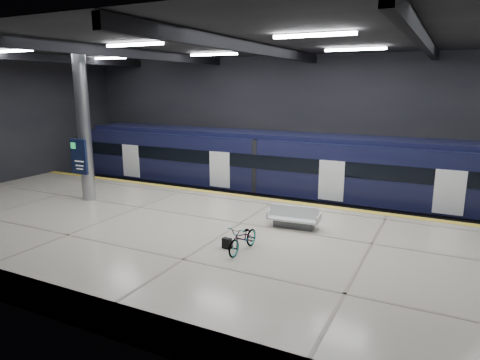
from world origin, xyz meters
The scene contains 10 objects.
ground centered at (0.00, 0.00, 0.00)m, with size 30.00×30.00×0.00m, color black.
room_shell centered at (0.00, 0.00, 5.72)m, with size 30.10×16.10×8.05m.
platform centered at (0.00, -2.50, 0.55)m, with size 30.00×11.00×1.10m, color #B9B39C.
safety_strip centered at (0.00, 2.75, 1.11)m, with size 30.00×0.40×0.01m, color gold.
rails centered at (0.00, 5.50, 0.08)m, with size 30.00×1.52×0.16m.
train centered at (1.02, 5.50, 2.06)m, with size 29.40×2.84×3.79m.
bench centered at (2.05, -0.59, 1.40)m, with size 2.00×0.95×0.86m.
bicycle centered at (1.37, -3.58, 1.55)m, with size 0.60×1.72×0.90m, color #99999E.
pannier_bag centered at (0.77, -3.58, 1.28)m, with size 0.30×0.18×0.35m, color black.
info_column centered at (-8.00, -1.03, 4.46)m, with size 0.90×0.78×6.90m.
Camera 1 is at (7.11, -15.32, 6.39)m, focal length 32.00 mm.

